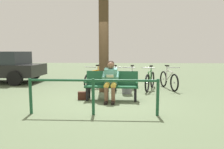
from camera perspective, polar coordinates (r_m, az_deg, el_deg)
ground_plane at (r=6.14m, az=-1.04°, el=-7.36°), size 40.00×40.00×0.00m
bench at (r=6.19m, az=-0.08°, el=-2.47°), size 1.62×0.53×0.87m
person_reading at (r=6.01m, az=-0.39°, el=-1.22°), size 0.50×0.77×1.20m
handbag at (r=6.32m, az=-8.17°, el=-5.91°), size 0.31×0.16×0.24m
tree_trunk at (r=7.36m, az=-2.33°, el=7.74°), size 0.35×0.35×3.26m
litter_bin at (r=7.12m, az=4.22°, el=-2.35°), size 0.36×0.36×0.75m
bicycle_orange at (r=8.24m, az=15.65°, el=-1.49°), size 0.51×1.66×0.94m
bicycle_silver at (r=7.92m, az=10.65°, el=-1.68°), size 0.66×1.61×0.94m
bicycle_blue at (r=7.98m, az=5.44°, el=-1.53°), size 0.58×1.64×0.94m
bicycle_purple at (r=8.01m, az=1.00°, el=-1.48°), size 0.48×1.68×0.94m
bicycle_black at (r=8.19m, az=-4.57°, el=-1.32°), size 0.75×1.56×0.94m
railing_fence at (r=4.71m, az=-5.33°, el=-4.32°), size 3.04×0.10×0.85m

